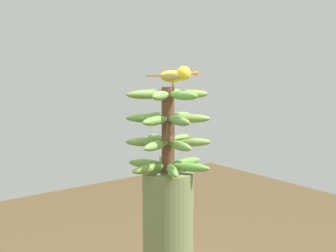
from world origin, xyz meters
name	(u,v)px	position (x,y,z in m)	size (l,w,h in m)	color
banana_bunch	(168,130)	(0.00, 0.00, 1.39)	(0.32, 0.33, 0.32)	brown
perched_bird	(177,75)	(-0.02, -0.03, 1.60)	(0.15, 0.15, 0.08)	#C68933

